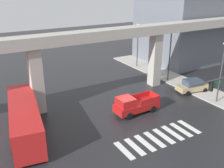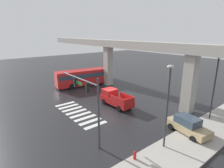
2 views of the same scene
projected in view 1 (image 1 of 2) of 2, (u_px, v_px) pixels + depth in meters
The scene contains 10 objects.
ground_plane at pixel (128, 114), 27.80m from camera, with size 120.00×120.00×0.00m, color #232326.
crosswalk_stripes at pixel (159, 138), 23.57m from camera, with size 8.25×2.80×0.01m.
elevated_overpass at pixel (103, 40), 29.65m from camera, with size 57.80×2.03×8.40m.
sidewalk_east at pixel (193, 87), 35.04m from camera, with size 4.00×36.00×0.15m, color #ADA89E.
pickup_truck at pixel (134, 105), 27.75m from camera, with size 5.12×2.12×2.08m.
city_bus at pixel (24, 117), 23.76m from camera, with size 4.07×11.05×2.99m.
sedan_tan at pixel (193, 86), 33.33m from camera, with size 4.53×2.49×1.72m.
street_lamp_near_corner at pixel (222, 66), 28.93m from camera, with size 0.44×0.70×7.24m.
street_lamp_mid_block at pixel (170, 50), 35.82m from camera, with size 0.44×0.70×7.24m.
street_lamp_far_north at pixel (138, 41), 42.07m from camera, with size 0.44×0.70×7.24m.
Camera 1 is at (-13.93, -20.42, 13.26)m, focal length 40.89 mm.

